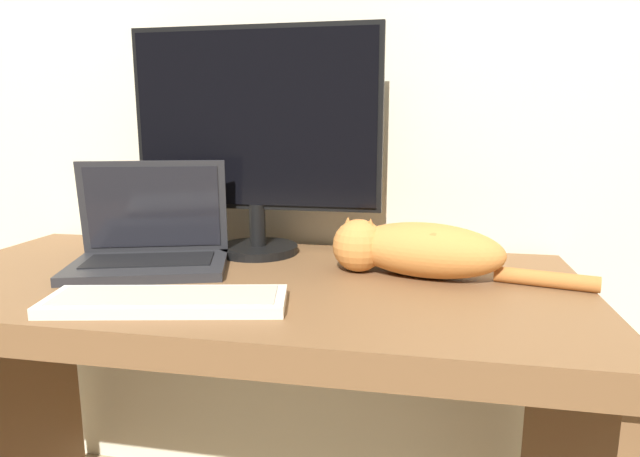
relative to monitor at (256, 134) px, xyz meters
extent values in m
cube|color=beige|center=(0.03, 0.18, 0.27)|extent=(6.40, 0.06, 2.60)
cube|color=brown|center=(0.03, -0.21, -0.32)|extent=(1.40, 0.66, 0.06)
cylinder|color=black|center=(0.00, 0.00, -0.28)|extent=(0.20, 0.20, 0.02)
cylinder|color=black|center=(0.00, 0.00, -0.22)|extent=(0.04, 0.04, 0.10)
cube|color=black|center=(0.00, 0.00, 0.03)|extent=(0.61, 0.02, 0.43)
cube|color=black|center=(0.00, -0.01, 0.03)|extent=(0.59, 0.01, 0.41)
cube|color=#232326|center=(-0.19, -0.21, -0.28)|extent=(0.38, 0.31, 0.02)
cube|color=black|center=(-0.19, -0.19, -0.27)|extent=(0.30, 0.20, 0.00)
cube|color=#232326|center=(-0.22, -0.11, -0.17)|extent=(0.33, 0.13, 0.22)
cube|color=black|center=(-0.21, -0.12, -0.17)|extent=(0.29, 0.11, 0.19)
cube|color=beige|center=(-0.04, -0.42, -0.28)|extent=(0.44, 0.21, 0.02)
cube|color=#ABA393|center=(-0.04, -0.42, -0.27)|extent=(0.40, 0.18, 0.00)
ellipsoid|color=#C67A38|center=(0.41, -0.14, -0.24)|extent=(0.35, 0.21, 0.12)
ellipsoid|color=#AD662D|center=(0.43, -0.14, -0.20)|extent=(0.17, 0.14, 0.05)
sphere|color=#C67A38|center=(0.27, -0.12, -0.24)|extent=(0.12, 0.12, 0.12)
cone|color=#AD662D|center=(0.24, -0.11, -0.19)|extent=(0.03, 0.03, 0.03)
cone|color=#AD662D|center=(0.29, -0.13, -0.19)|extent=(0.03, 0.03, 0.03)
cylinder|color=#AD662D|center=(0.65, -0.17, -0.28)|extent=(0.20, 0.08, 0.03)
cube|color=gold|center=(0.35, -0.03, -0.27)|extent=(0.04, 0.04, 0.04)
camera|label=1|loc=(0.40, -1.25, 0.02)|focal=30.00mm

